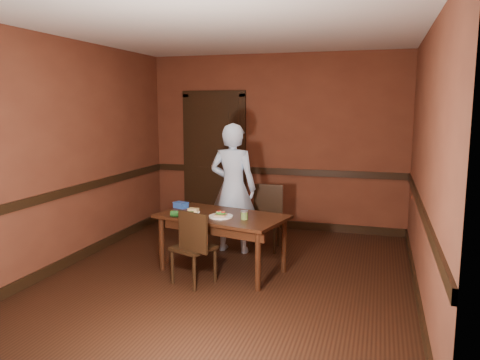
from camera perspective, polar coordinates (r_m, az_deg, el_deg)
The scene contains 22 objects.
floor at distance 5.45m, azimuth -1.09°, elevation -11.54°, with size 4.00×4.50×0.01m, color black.
ceiling at distance 5.16m, azimuth -1.18°, elevation 17.80°, with size 4.00×4.50×0.01m, color beige.
wall_back at distance 7.29m, azimuth 4.33°, elevation 4.58°, with size 4.00×0.02×2.70m, color #5C2C1B.
wall_front at distance 3.09m, azimuth -14.08°, elevation -1.77°, with size 4.00×0.02×2.70m, color #5C2C1B.
wall_left at distance 6.05m, azimuth -19.50°, elevation 3.17°, with size 0.02×4.50×2.70m, color #5C2C1B.
wall_right at distance 4.90m, azimuth 21.73°, elevation 1.78°, with size 0.02×4.50×2.70m, color #5C2C1B.
dado_back at distance 7.33m, azimuth 4.26°, elevation 1.06°, with size 4.00×0.03×0.10m, color black.
dado_left at distance 6.10m, azimuth -19.16°, elevation -1.04°, with size 0.03×4.50×0.10m, color black.
dado_right at distance 4.97m, azimuth 21.25°, elevation -3.36°, with size 0.03×4.50×0.10m, color black.
baseboard_back at distance 7.49m, azimuth 4.19°, elevation -5.32°, with size 4.00×0.03×0.12m, color black.
baseboard_left at distance 6.29m, azimuth -18.76°, elevation -8.59°, with size 0.03×4.50×0.12m, color black.
baseboard_right at distance 5.21m, azimuth 20.71°, elevation -12.42°, with size 0.03×4.50×0.12m, color black.
door at distance 7.56m, azimuth -3.17°, elevation 2.78°, with size 1.05×0.07×2.20m.
dining_table at distance 5.48m, azimuth -2.16°, elevation -7.69°, with size 1.43×0.81×0.67m, color black.
chair_far at distance 6.28m, azimuth 2.98°, elevation -4.64°, with size 0.40×0.40×0.86m, color black, non-canonical shape.
chair_near at distance 5.11m, azimuth -5.69°, elevation -8.06°, with size 0.39×0.39×0.83m, color black, non-canonical shape.
person at distance 6.12m, azimuth -0.86°, elevation -1.00°, with size 0.62×0.41×1.70m, color #B3D2F3.
sandwich_plate at distance 5.29m, azimuth -2.35°, elevation -4.34°, with size 0.27×0.27×0.07m.
sauce_jar at distance 5.18m, azimuth 0.54°, elevation -4.29°, with size 0.08×0.08×0.10m.
cheese_saucer at distance 5.54m, azimuth -5.70°, elevation -3.75°, with size 0.16×0.16×0.05m.
food_tub at distance 5.80m, azimuth -7.23°, elevation -3.04°, with size 0.20×0.17×0.07m.
wrapped_veg at distance 5.32m, azimuth -7.09°, elevation -4.13°, with size 0.07×0.07×0.26m, color #184919.
Camera 1 is at (1.57, -4.85, 1.92)m, focal length 35.00 mm.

